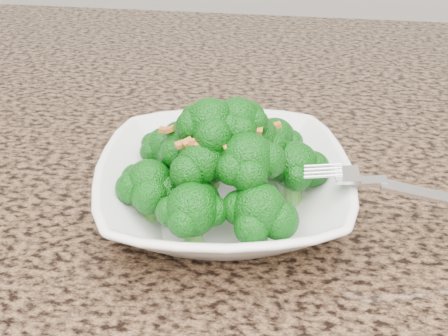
# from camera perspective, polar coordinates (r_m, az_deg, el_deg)

# --- Properties ---
(granite_counter) EXTENTS (1.64, 1.04, 0.03)m
(granite_counter) POSITION_cam_1_polar(r_m,az_deg,el_deg) (0.61, -12.29, -0.45)
(granite_counter) COLOR brown
(granite_counter) RESTS_ON cabinet
(bowl) EXTENTS (0.25, 0.25, 0.05)m
(bowl) POSITION_cam_1_polar(r_m,az_deg,el_deg) (0.50, -0.00, -2.22)
(bowl) COLOR white
(bowl) RESTS_ON granite_counter
(broccoli_pile) EXTENTS (0.19, 0.19, 0.08)m
(broccoli_pile) POSITION_cam_1_polar(r_m,az_deg,el_deg) (0.46, 0.00, 4.52)
(broccoli_pile) COLOR #09530A
(broccoli_pile) RESTS_ON bowl
(garlic_topping) EXTENTS (0.12, 0.12, 0.01)m
(garlic_topping) POSITION_cam_1_polar(r_m,az_deg,el_deg) (0.44, 0.00, 9.31)
(garlic_topping) COLOR #B26B2B
(garlic_topping) RESTS_ON broccoli_pile
(fork) EXTENTS (0.20, 0.04, 0.01)m
(fork) POSITION_cam_1_polar(r_m,az_deg,el_deg) (0.46, 15.32, -1.32)
(fork) COLOR silver
(fork) RESTS_ON bowl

